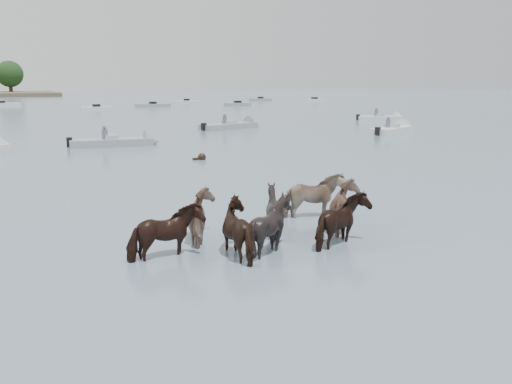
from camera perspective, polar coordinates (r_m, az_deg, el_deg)
name	(u,v)px	position (r m, az deg, el deg)	size (l,w,h in m)	color
ground	(329,254)	(13.03, 7.83, -6.63)	(400.00, 400.00, 0.00)	#4C5F6D
pony_herd	(275,219)	(13.92, 2.05, -2.97)	(7.13, 4.09, 1.62)	black
swimming_pony	(201,158)	(28.32, -5.93, 3.70)	(0.72, 0.44, 0.44)	black
motorboat_b	(124,142)	(35.24, -14.00, 5.22)	(5.80, 2.30, 1.92)	gray
motorboat_c	(236,126)	(46.80, -2.17, 7.14)	(6.14, 3.21, 1.92)	gray
motorboat_d	(396,130)	(44.50, 14.80, 6.51)	(5.65, 3.78, 1.92)	silver
motorboat_e	(386,118)	(57.61, 13.80, 7.71)	(5.13, 3.46, 1.92)	silver
distant_flotilla	(33,107)	(87.36, -22.85, 8.47)	(104.88, 22.32, 0.93)	silver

